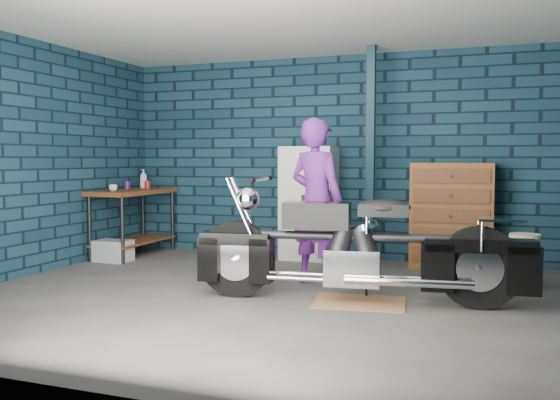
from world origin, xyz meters
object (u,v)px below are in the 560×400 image
at_px(workbench, 134,223).
at_px(person, 316,202).
at_px(motorcycle, 360,240).
at_px(storage_bin, 113,251).
at_px(locker, 309,203).
at_px(tool_chest, 452,216).
at_px(shop_stool, 524,261).

distance_m(workbench, person, 3.07).
distance_m(workbench, motorcycle, 3.86).
distance_m(storage_bin, locker, 2.63).
xyz_separation_m(workbench, person, (2.89, -0.92, 0.42)).
distance_m(locker, tool_chest, 1.83).
relative_size(person, shop_stool, 3.12).
distance_m(person, tool_chest, 1.96).
bearing_deg(person, workbench, 3.43).
relative_size(storage_bin, tool_chest, 0.35).
bearing_deg(locker, storage_bin, -156.05).
distance_m(tool_chest, shop_stool, 1.28).
bearing_deg(tool_chest, person, -131.51).
relative_size(workbench, locker, 0.94).
xyz_separation_m(tool_chest, shop_stool, (0.79, -0.94, -0.36)).
bearing_deg(shop_stool, person, -166.02).
relative_size(tool_chest, shop_stool, 2.28).
xyz_separation_m(motorcycle, locker, (-1.15, 2.13, 0.16)).
xyz_separation_m(person, storage_bin, (-2.87, 0.42, -0.74)).
distance_m(workbench, storage_bin, 0.59).
bearing_deg(workbench, person, -17.65).
height_order(workbench, person, person).
height_order(workbench, locker, locker).
relative_size(person, locker, 1.18).
relative_size(person, tool_chest, 1.37).
bearing_deg(locker, person, -69.85).
distance_m(workbench, shop_stool, 4.99).
height_order(locker, shop_stool, locker).
relative_size(locker, tool_chest, 1.16).
height_order(workbench, motorcycle, motorcycle).
distance_m(storage_bin, tool_chest, 4.32).
xyz_separation_m(person, shop_stool, (2.08, 0.52, -0.60)).
bearing_deg(person, shop_stool, -144.94).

